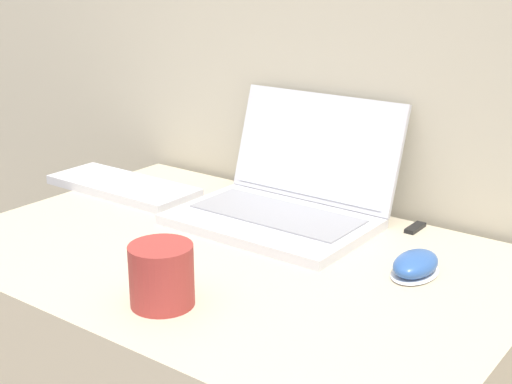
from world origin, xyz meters
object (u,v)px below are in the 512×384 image
(drink_cup, at_px, (162,274))
(laptop, at_px, (287,195))
(computer_mouse, at_px, (416,265))
(usb_stick, at_px, (415,228))
(external_keyboard, at_px, (123,186))

(drink_cup, bearing_deg, laptop, 98.07)
(drink_cup, relative_size, computer_mouse, 0.88)
(laptop, relative_size, computer_mouse, 3.42)
(laptop, xyz_separation_m, drink_cup, (0.06, -0.43, -0.00))
(laptop, distance_m, computer_mouse, 0.34)
(laptop, distance_m, drink_cup, 0.43)
(drink_cup, relative_size, usb_stick, 1.66)
(drink_cup, bearing_deg, computer_mouse, 51.39)
(laptop, relative_size, drink_cup, 3.87)
(external_keyboard, bearing_deg, drink_cup, -37.34)
(computer_mouse, height_order, external_keyboard, computer_mouse)
(laptop, xyz_separation_m, usb_stick, (0.24, 0.10, -0.05))
(laptop, xyz_separation_m, external_keyboard, (-0.41, -0.07, -0.04))
(laptop, height_order, computer_mouse, laptop)
(external_keyboard, bearing_deg, usb_stick, 14.76)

